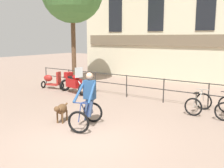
{
  "coord_description": "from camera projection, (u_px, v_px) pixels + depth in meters",
  "views": [
    {
      "loc": [
        4.55,
        -5.07,
        2.78
      ],
      "look_at": [
        -1.06,
        2.86,
        1.05
      ],
      "focal_mm": 42.0,
      "sensor_mm": 36.0,
      "label": 1
    }
  ],
  "objects": [
    {
      "name": "ground_plane",
      "position": [
        83.0,
        141.0,
        7.15
      ],
      "size": [
        60.0,
        60.0,
        0.0
      ],
      "primitive_type": "plane",
      "color": "gray"
    },
    {
      "name": "canal_railing",
      "position": [
        164.0,
        87.0,
        11.2
      ],
      "size": [
        15.05,
        0.05,
        1.05
      ],
      "color": "#2D2B28",
      "rests_on": "ground_plane"
    },
    {
      "name": "cyclist_with_bike",
      "position": [
        88.0,
        103.0,
        8.2
      ],
      "size": [
        0.99,
        1.32,
        1.7
      ],
      "rotation": [
        0.0,
        0.0,
        0.3
      ],
      "color": "black",
      "rests_on": "ground_plane"
    },
    {
      "name": "dog",
      "position": [
        61.0,
        109.0,
        8.64
      ],
      "size": [
        0.44,
        0.86,
        0.62
      ],
      "rotation": [
        0.0,
        0.0,
        0.34
      ],
      "color": "brown",
      "rests_on": "ground_plane"
    },
    {
      "name": "parked_motorcycle",
      "position": [
        74.0,
        82.0,
        13.17
      ],
      "size": [
        1.79,
        0.96,
        1.35
      ],
      "rotation": [
        0.0,
        0.0,
        1.36
      ],
      "color": "black",
      "rests_on": "ground_plane"
    },
    {
      "name": "parked_bicycle_near_lamp",
      "position": [
        199.0,
        103.0,
        9.77
      ],
      "size": [
        0.72,
        1.14,
        0.86
      ],
      "rotation": [
        0.0,
        0.0,
        3.09
      ],
      "color": "black",
      "rests_on": "ground_plane"
    },
    {
      "name": "parked_scooter",
      "position": [
        52.0,
        80.0,
        14.32
      ],
      "size": [
        1.34,
        0.68,
        0.96
      ],
      "rotation": [
        0.0,
        0.0,
        1.8
      ],
      "color": "black",
      "rests_on": "ground_plane"
    }
  ]
}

